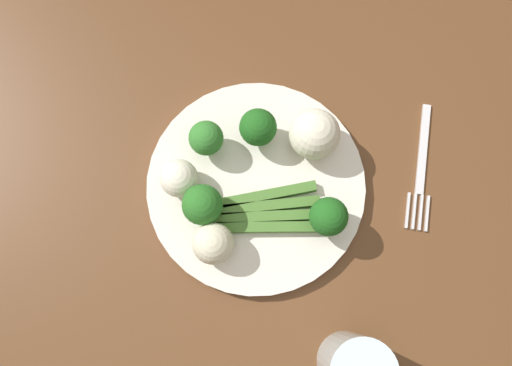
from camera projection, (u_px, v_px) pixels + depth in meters
ground_plane at (282, 232)px, 1.34m from camera, size 6.00×6.00×0.02m
dining_table at (304, 171)px, 0.72m from camera, size 1.40×0.84×0.72m
plate at (256, 185)px, 0.61m from camera, size 0.27×0.27×0.01m
asparagus_bundle at (264, 212)px, 0.59m from camera, size 0.14×0.06×0.01m
broccoli_right at (206, 138)px, 0.58m from camera, size 0.04×0.04×0.05m
broccoli_outer_edge at (202, 205)px, 0.56m from camera, size 0.05×0.05×0.06m
broccoli_front_left at (327, 217)px, 0.56m from camera, size 0.04×0.04×0.05m
broccoli_back_right at (258, 128)px, 0.58m from camera, size 0.05×0.05×0.06m
cauliflower_near_fork at (311, 134)px, 0.58m from camera, size 0.06×0.06×0.06m
cauliflower_edge at (179, 178)px, 0.58m from camera, size 0.05×0.05×0.05m
cauliflower_back at (213, 243)px, 0.56m from camera, size 0.05×0.05×0.05m
fork at (421, 168)px, 0.62m from camera, size 0.07×0.16×0.00m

